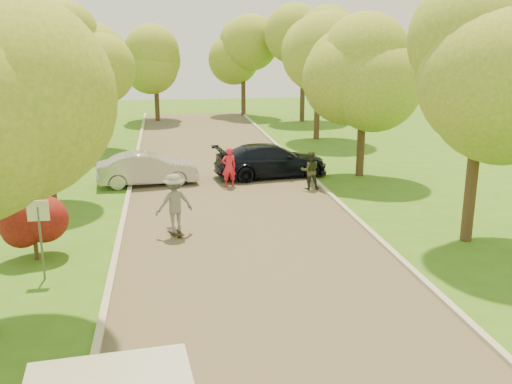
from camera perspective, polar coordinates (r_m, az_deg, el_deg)
ground at (r=12.67m, az=3.41°, el=-14.19°), size 100.00×100.00×0.00m
road at (r=19.92m, az=-1.56°, el=-2.99°), size 8.00×60.00×0.01m
curb_left at (r=19.81m, az=-13.27°, el=-3.34°), size 0.18×60.00×0.12m
curb_right at (r=20.80m, az=9.58°, el=-2.26°), size 0.18×60.00×0.12m
street_sign at (r=15.83m, az=-20.86°, el=-2.92°), size 0.55×0.06×2.17m
red_shrub at (r=17.47m, az=-21.38°, el=-2.92°), size 1.70×1.70×1.95m
tree_l_midb at (r=23.23m, az=-20.22°, el=10.24°), size 4.30×4.20×6.62m
tree_l_far at (r=33.01m, az=-16.40°, el=13.27°), size 4.92×4.80×7.79m
tree_r_mida at (r=18.42m, az=22.41°, el=11.97°), size 5.13×5.00×7.95m
tree_r_midb at (r=26.41m, az=11.20°, el=11.99°), size 4.51×4.40×7.01m
tree_r_far at (r=36.10m, az=6.67°, el=14.45°), size 5.33×5.20×8.34m
tree_bg_a at (r=41.26m, az=-18.43°, el=13.15°), size 5.12×5.00×7.72m
tree_bg_b at (r=44.09m, az=5.06°, el=14.22°), size 5.12×5.00×7.95m
tree_bg_c at (r=44.79m, az=-9.81°, el=13.41°), size 4.92×4.80×7.33m
tree_bg_d at (r=47.25m, az=-1.02°, el=14.06°), size 5.12×5.00×7.72m
silver_sedan at (r=25.23m, az=-10.80°, el=2.29°), size 4.42×1.89×1.42m
dark_sedan at (r=26.29m, az=1.52°, el=3.19°), size 5.48×2.83×1.52m
longboard at (r=18.78m, az=-8.07°, el=-3.95°), size 0.57×1.02×0.11m
skateboarder at (r=18.49m, az=-8.18°, el=-1.09°), size 1.40×1.07×1.91m
person_striped at (r=24.42m, az=-2.73°, el=2.49°), size 0.67×0.48×1.72m
person_olive at (r=24.11m, az=5.42°, el=2.15°), size 0.83×0.67×1.62m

